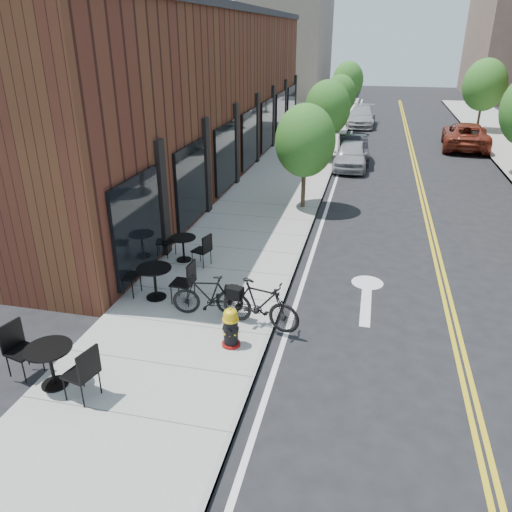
% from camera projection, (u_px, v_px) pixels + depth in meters
% --- Properties ---
extents(ground, '(120.00, 120.00, 0.00)m').
position_uv_depth(ground, '(270.00, 340.00, 10.95)').
color(ground, black).
rests_on(ground, ground).
extents(sidewalk_near, '(4.00, 70.00, 0.12)m').
position_uv_depth(sidewalk_near, '(272.00, 198.00, 20.23)').
color(sidewalk_near, '#9E9B93').
rests_on(sidewalk_near, ground).
extents(building_near, '(5.00, 28.00, 7.00)m').
position_uv_depth(building_near, '(196.00, 95.00, 23.32)').
color(building_near, '#4D2318').
rests_on(building_near, ground).
extents(bg_building_left, '(8.00, 14.00, 10.00)m').
position_uv_depth(bg_building_left, '(288.00, 45.00, 53.24)').
color(bg_building_left, '#726656').
rests_on(bg_building_left, ground).
extents(tree_near_a, '(2.20, 2.20, 3.81)m').
position_uv_depth(tree_near_a, '(305.00, 141.00, 18.02)').
color(tree_near_a, '#382B1E').
rests_on(tree_near_a, sidewalk_near).
extents(tree_near_b, '(2.30, 2.30, 3.98)m').
position_uv_depth(tree_near_b, '(328.00, 108.00, 25.08)').
color(tree_near_b, '#382B1E').
rests_on(tree_near_b, sidewalk_near).
extents(tree_near_c, '(2.10, 2.10, 3.67)m').
position_uv_depth(tree_near_c, '(340.00, 95.00, 32.27)').
color(tree_near_c, '#382B1E').
rests_on(tree_near_c, sidewalk_near).
extents(tree_near_d, '(2.40, 2.40, 4.11)m').
position_uv_depth(tree_near_d, '(348.00, 80.00, 39.27)').
color(tree_near_d, '#382B1E').
rests_on(tree_near_d, sidewalk_near).
extents(tree_far_c, '(2.80, 2.80, 4.62)m').
position_uv_depth(tree_far_c, '(485.00, 85.00, 32.81)').
color(tree_far_c, '#382B1E').
rests_on(tree_far_c, sidewalk_far).
extents(fire_hydrant, '(0.43, 0.43, 0.91)m').
position_uv_depth(fire_hydrant, '(231.00, 328.00, 10.39)').
color(fire_hydrant, maroon).
rests_on(fire_hydrant, sidewalk_near).
extents(bicycle_left, '(1.71, 0.76, 0.99)m').
position_uv_depth(bicycle_left, '(208.00, 295.00, 11.54)').
color(bicycle_left, black).
rests_on(bicycle_left, sidewalk_near).
extents(bicycle_right, '(1.96, 0.95, 1.13)m').
position_uv_depth(bicycle_right, '(260.00, 304.00, 11.01)').
color(bicycle_right, black).
rests_on(bicycle_right, sidewalk_near).
extents(bistro_set_a, '(2.04, 1.04, 1.07)m').
position_uv_depth(bistro_set_a, '(50.00, 361.00, 9.15)').
color(bistro_set_a, black).
rests_on(bistro_set_a, sidewalk_near).
extents(bistro_set_b, '(1.99, 0.89, 1.07)m').
position_uv_depth(bistro_set_b, '(155.00, 278.00, 12.24)').
color(bistro_set_b, black).
rests_on(bistro_set_b, sidewalk_near).
extents(bistro_set_c, '(1.77, 0.93, 0.93)m').
position_uv_depth(bistro_set_c, '(183.00, 245.00, 14.33)').
color(bistro_set_c, black).
rests_on(bistro_set_c, sidewalk_near).
extents(parked_car_a, '(1.64, 3.97, 1.35)m').
position_uv_depth(parked_car_a, '(351.00, 155.00, 24.62)').
color(parked_car_a, '#A3A5AB').
rests_on(parked_car_a, ground).
extents(parked_car_b, '(1.84, 4.18, 1.33)m').
position_uv_depth(parked_car_b, '(353.00, 149.00, 25.79)').
color(parked_car_b, black).
rests_on(parked_car_b, ground).
extents(parked_car_c, '(2.03, 4.77, 1.37)m').
position_uv_depth(parked_car_c, '(361.00, 117.00, 35.86)').
color(parked_car_c, '#A7A8AC').
rests_on(parked_car_c, ground).
extents(parked_car_far, '(2.90, 5.53, 1.49)m').
position_uv_depth(parked_car_far, '(466.00, 136.00, 28.89)').
color(parked_car_far, maroon).
rests_on(parked_car_far, ground).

